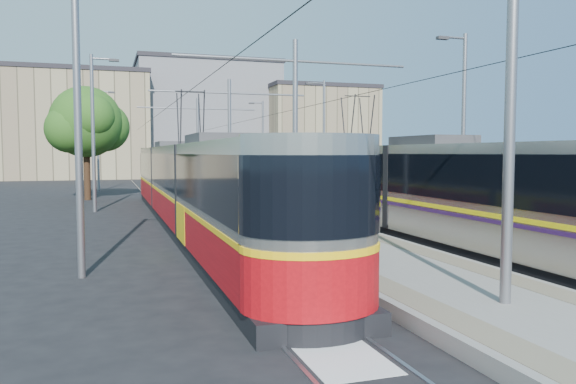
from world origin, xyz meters
name	(u,v)px	position (x,y,z in m)	size (l,w,h in m)	color
ground	(397,274)	(0.00, 0.00, 0.00)	(160.00, 160.00, 0.00)	black
platform	(242,207)	(0.00, 17.00, 0.15)	(4.00, 50.00, 0.30)	gray
tactile_strip_left	(215,204)	(-1.45, 17.00, 0.30)	(0.70, 50.00, 0.01)	gray
tactile_strip_right	(268,203)	(1.45, 17.00, 0.30)	(0.70, 50.00, 0.01)	gray
rails	(242,209)	(0.00, 17.00, 0.02)	(8.71, 70.00, 0.03)	gray
track_arrow	(301,321)	(-3.60, -3.00, 0.01)	(1.20, 5.00, 0.01)	silver
tram_left	(191,185)	(-3.60, 10.57, 1.71)	(2.43, 30.04, 5.50)	black
tram_right	(357,180)	(3.60, 10.17, 1.86)	(2.43, 29.79, 5.50)	black
catenary	(255,122)	(0.00, 14.15, 4.52)	(9.20, 70.00, 7.00)	gray
street_lamps	(226,134)	(0.00, 21.00, 4.18)	(15.18, 38.22, 8.00)	gray
shelter	(249,180)	(0.19, 16.00, 1.63)	(0.86, 1.23, 2.53)	black
tree	(91,123)	(-7.79, 26.12, 4.92)	(5.01, 4.63, 7.28)	#382314
building_left	(79,125)	(-10.00, 60.00, 6.37)	(16.32, 12.24, 12.71)	tan
building_centre	(205,120)	(6.00, 64.00, 7.54)	(18.36, 14.28, 15.06)	slate
building_right	(317,131)	(20.00, 58.00, 5.91)	(14.28, 10.20, 11.80)	tan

